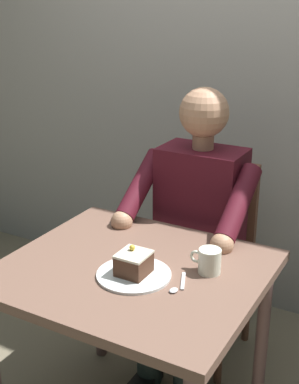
# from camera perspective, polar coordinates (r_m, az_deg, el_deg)

# --- Properties ---
(cafe_rear_panel) EXTENTS (6.40, 0.12, 3.00)m
(cafe_rear_panel) POSITION_cam_1_polar(r_m,az_deg,el_deg) (2.73, 11.60, 17.50)
(cafe_rear_panel) COLOR #A6A39E
(cafe_rear_panel) RESTS_ON ground
(dining_table) EXTENTS (0.89, 0.79, 0.73)m
(dining_table) POSITION_cam_1_polar(r_m,az_deg,el_deg) (1.92, -1.76, -10.61)
(dining_table) COLOR brown
(dining_table) RESTS_ON ground
(chair) EXTENTS (0.42, 0.42, 0.91)m
(chair) POSITION_cam_1_polar(r_m,az_deg,el_deg) (2.51, 6.24, -6.08)
(chair) COLOR brown
(chair) RESTS_ON ground
(seated_person) EXTENTS (0.53, 0.58, 1.28)m
(seated_person) POSITION_cam_1_polar(r_m,az_deg,el_deg) (2.30, 4.69, -4.17)
(seated_person) COLOR #4C121E
(seated_person) RESTS_ON ground
(dessert_plate) EXTENTS (0.25, 0.25, 0.01)m
(dessert_plate) POSITION_cam_1_polar(r_m,az_deg,el_deg) (1.81, -1.70, -8.89)
(dessert_plate) COLOR white
(dessert_plate) RESTS_ON dining_table
(cake_slice) EXTENTS (0.10, 0.11, 0.10)m
(cake_slice) POSITION_cam_1_polar(r_m,az_deg,el_deg) (1.79, -1.71, -7.67)
(cake_slice) COLOR #4A2B1C
(cake_slice) RESTS_ON dessert_plate
(coffee_cup) EXTENTS (0.11, 0.08, 0.09)m
(coffee_cup) POSITION_cam_1_polar(r_m,az_deg,el_deg) (1.83, 6.45, -7.35)
(coffee_cup) COLOR white
(coffee_cup) RESTS_ON dining_table
(dessert_spoon) EXTENTS (0.05, 0.14, 0.01)m
(dessert_spoon) POSITION_cam_1_polar(r_m,az_deg,el_deg) (1.75, 3.09, -10.08)
(dessert_spoon) COLOR silver
(dessert_spoon) RESTS_ON dining_table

